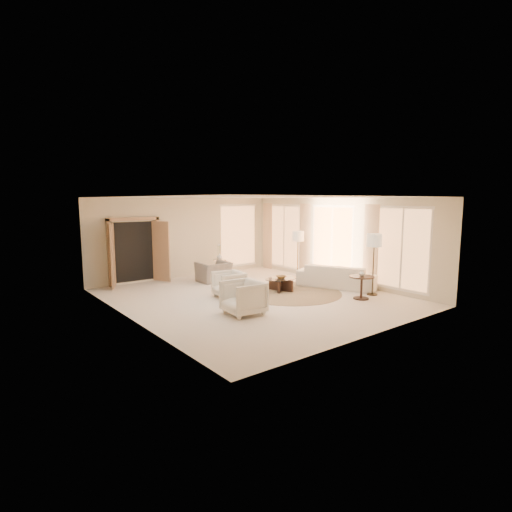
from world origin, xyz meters
TOP-DOWN VIEW (x-y plane):
  - room at (0.00, 0.00)m, footprint 7.04×8.04m
  - windows_right at (3.45, 0.10)m, footprint 0.10×6.40m
  - window_back_corner at (2.30, 3.95)m, footprint 1.70×0.10m
  - curtains_right at (3.40, 1.00)m, footprint 0.06×5.20m
  - french_doors at (-1.90, 3.82)m, footprint 1.95×0.66m
  - area_rug at (1.18, -0.21)m, footprint 3.87×3.87m
  - sofa at (2.90, -0.56)m, footprint 1.87×2.63m
  - armchair_left at (-0.52, 0.47)m, footprint 0.84×0.88m
  - armchair_right at (-1.22, -1.18)m, footprint 0.88×0.93m
  - accent_chair at (0.29, 2.57)m, footprint 1.02×0.67m
  - coffee_table at (1.14, 0.12)m, footprint 1.32×1.32m
  - end_table at (2.24, -1.98)m, footprint 0.68×0.68m
  - side_table at (1.06, 3.40)m, footprint 0.50×0.50m
  - floor_lamp_near at (2.90, 1.24)m, footprint 0.40×0.40m
  - floor_lamp_far at (2.90, -1.87)m, footprint 0.43×0.43m
  - bowl at (1.14, 0.12)m, footprint 0.39×0.39m
  - end_vase at (2.24, -1.98)m, footprint 0.18×0.18m
  - side_vase at (1.06, 3.40)m, footprint 0.29×0.29m

SIDE VIEW (x-z plane):
  - area_rug at x=1.18m, z-range 0.00..0.01m
  - coffee_table at x=1.14m, z-range 0.05..0.44m
  - side_table at x=1.06m, z-range 0.06..0.64m
  - sofa at x=2.90m, z-range 0.00..0.72m
  - armchair_left at x=-0.52m, z-range 0.00..0.80m
  - bowl at x=1.14m, z-range 0.39..0.47m
  - end_table at x=2.24m, z-range 0.12..0.76m
  - accent_chair at x=0.29m, z-range 0.00..0.89m
  - armchair_right at x=-1.22m, z-range 0.00..0.90m
  - side_vase at x=1.06m, z-range 0.58..0.81m
  - end_vase at x=2.24m, z-range 0.64..0.81m
  - french_doors at x=-1.90m, z-range -0.01..2.15m
  - curtains_right at x=3.40m, z-range 0.00..2.60m
  - windows_right at x=3.45m, z-range 0.15..2.55m
  - window_back_corner at x=2.30m, z-range 0.15..2.55m
  - room at x=0.00m, z-range -0.02..2.81m
  - floor_lamp_near at x=2.90m, z-range 0.58..2.24m
  - floor_lamp_far at x=2.90m, z-range 0.62..2.39m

